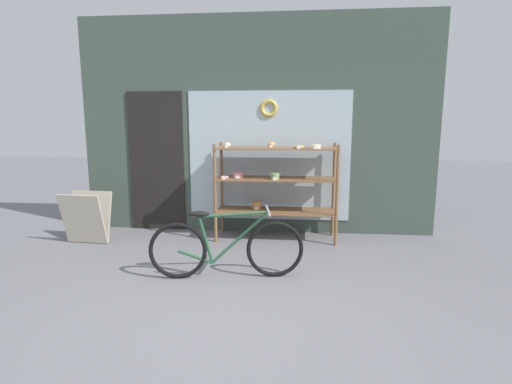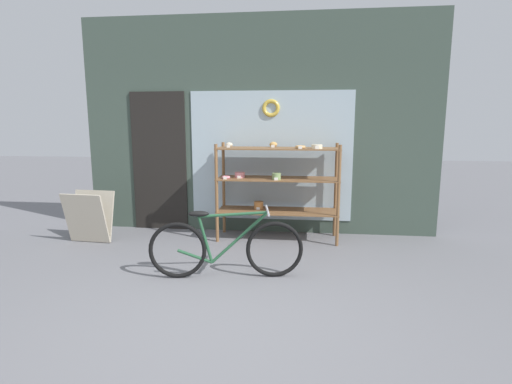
# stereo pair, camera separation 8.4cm
# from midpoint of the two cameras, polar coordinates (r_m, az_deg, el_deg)

# --- Properties ---
(ground_plane) EXTENTS (30.00, 30.00, 0.00)m
(ground_plane) POSITION_cam_midpoint_polar(r_m,az_deg,el_deg) (3.63, -4.29, -17.08)
(ground_plane) COLOR slate
(storefront_facade) EXTENTS (5.26, 0.13, 3.18)m
(storefront_facade) POSITION_cam_midpoint_polar(r_m,az_deg,el_deg) (5.98, 0.23, 8.98)
(storefront_facade) COLOR #3D4C42
(storefront_facade) RESTS_ON ground_plane
(display_case) EXTENTS (1.69, 0.53, 1.38)m
(display_case) POSITION_cam_midpoint_polar(r_m,az_deg,el_deg) (5.60, 3.35, 1.66)
(display_case) COLOR brown
(display_case) RESTS_ON ground_plane
(bicycle) EXTENTS (1.63, 0.46, 0.75)m
(bicycle) POSITION_cam_midpoint_polar(r_m,az_deg,el_deg) (4.29, -3.82, -7.90)
(bicycle) COLOR black
(bicycle) RESTS_ON ground_plane
(sandwich_board) EXTENTS (0.63, 0.42, 0.70)m
(sandwich_board) POSITION_cam_midpoint_polar(r_m,az_deg,el_deg) (5.96, -22.35, -3.33)
(sandwich_board) COLOR #B2A893
(sandwich_board) RESTS_ON ground_plane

